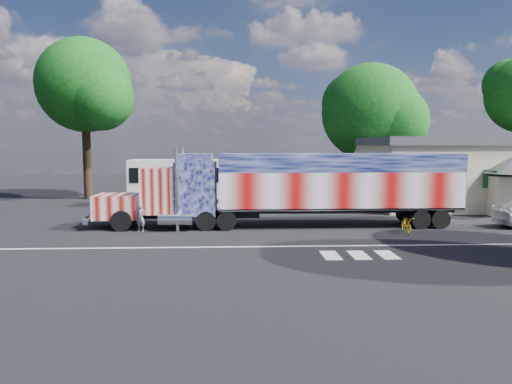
{
  "coord_description": "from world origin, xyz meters",
  "views": [
    {
      "loc": [
        -1.17,
        -23.4,
        4.59
      ],
      "look_at": [
        0.0,
        3.0,
        1.9
      ],
      "focal_mm": 32.0,
      "sensor_mm": 36.0,
      "label": 1
    }
  ],
  "objects_px": {
    "coach_bus": "(210,182)",
    "tree_nw_a": "(86,86)",
    "semi_truck": "(294,186)",
    "woman": "(141,218)",
    "tree_ne_a": "(372,113)",
    "bicycle": "(406,225)"
  },
  "relations": [
    {
      "from": "semi_truck",
      "to": "coach_bus",
      "type": "height_order",
      "value": "semi_truck"
    },
    {
      "from": "tree_ne_a",
      "to": "woman",
      "type": "bearing_deg",
      "value": -136.89
    },
    {
      "from": "woman",
      "to": "bicycle",
      "type": "xyz_separation_m",
      "value": [
        14.13,
        -0.92,
        -0.33
      ]
    },
    {
      "from": "coach_bus",
      "to": "tree_nw_a",
      "type": "xyz_separation_m",
      "value": [
        -10.69,
        4.82,
        7.8
      ]
    },
    {
      "from": "semi_truck",
      "to": "tree_ne_a",
      "type": "xyz_separation_m",
      "value": [
        8.83,
        14.81,
        5.22
      ]
    },
    {
      "from": "semi_truck",
      "to": "tree_nw_a",
      "type": "xyz_separation_m",
      "value": [
        -15.96,
        14.26,
        7.34
      ]
    },
    {
      "from": "semi_truck",
      "to": "tree_ne_a",
      "type": "height_order",
      "value": "tree_ne_a"
    },
    {
      "from": "woman",
      "to": "tree_ne_a",
      "type": "distance_m",
      "value": 24.52
    },
    {
      "from": "coach_bus",
      "to": "tree_nw_a",
      "type": "relative_size",
      "value": 0.89
    },
    {
      "from": "coach_bus",
      "to": "bicycle",
      "type": "xyz_separation_m",
      "value": [
        11.02,
        -11.66,
        -1.41
      ]
    },
    {
      "from": "coach_bus",
      "to": "tree_nw_a",
      "type": "bearing_deg",
      "value": 155.74
    },
    {
      "from": "tree_ne_a",
      "to": "bicycle",
      "type": "bearing_deg",
      "value": -100.24
    },
    {
      "from": "woman",
      "to": "tree_nw_a",
      "type": "xyz_separation_m",
      "value": [
        -7.58,
        15.55,
        8.88
      ]
    },
    {
      "from": "semi_truck",
      "to": "woman",
      "type": "bearing_deg",
      "value": -171.25
    },
    {
      "from": "semi_truck",
      "to": "woman",
      "type": "xyz_separation_m",
      "value": [
        -8.38,
        -1.29,
        -1.54
      ]
    },
    {
      "from": "tree_ne_a",
      "to": "tree_nw_a",
      "type": "xyz_separation_m",
      "value": [
        -24.78,
        -0.55,
        2.12
      ]
    },
    {
      "from": "coach_bus",
      "to": "woman",
      "type": "xyz_separation_m",
      "value": [
        -3.11,
        -10.73,
        -1.08
      ]
    },
    {
      "from": "semi_truck",
      "to": "woman",
      "type": "distance_m",
      "value": 8.61
    },
    {
      "from": "semi_truck",
      "to": "woman",
      "type": "height_order",
      "value": "semi_truck"
    },
    {
      "from": "bicycle",
      "to": "tree_ne_a",
      "type": "bearing_deg",
      "value": 84.85
    },
    {
      "from": "tree_nw_a",
      "to": "semi_truck",
      "type": "bearing_deg",
      "value": -41.79
    },
    {
      "from": "semi_truck",
      "to": "tree_nw_a",
      "type": "height_order",
      "value": "tree_nw_a"
    }
  ]
}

